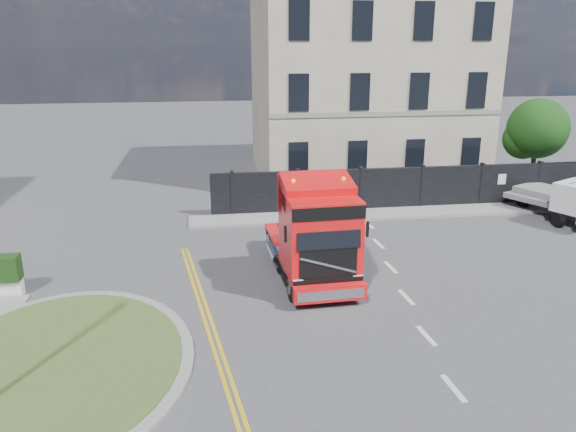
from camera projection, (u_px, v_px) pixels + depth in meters
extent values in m
plane|color=#424244|center=(312.00, 298.00, 17.61)|extent=(120.00, 120.00, 0.00)
cylinder|color=gray|center=(55.00, 366.00, 13.79)|extent=(6.80, 6.80, 0.12)
cylinder|color=#345220|center=(54.00, 364.00, 13.77)|extent=(6.20, 6.20, 0.05)
cube|color=black|center=(401.00, 188.00, 26.63)|extent=(18.00, 0.25, 2.00)
cube|color=silver|center=(566.00, 182.00, 27.80)|extent=(2.60, 0.12, 2.00)
cube|color=beige|center=(362.00, 80.00, 32.36)|extent=(12.00, 10.00, 11.00)
cylinder|color=#382619|center=(533.00, 165.00, 30.57)|extent=(0.24, 0.24, 2.40)
sphere|color=black|center=(538.00, 129.00, 29.97)|extent=(3.20, 3.20, 3.20)
sphere|color=black|center=(524.00, 139.00, 30.46)|extent=(2.20, 2.20, 2.20)
cube|color=gray|center=(407.00, 213.00, 26.06)|extent=(20.00, 1.60, 0.12)
cube|color=black|center=(308.00, 252.00, 19.54)|extent=(2.41, 5.69, 0.40)
cube|color=red|center=(319.00, 233.00, 17.71)|extent=(2.32, 2.41, 2.49)
cube|color=red|center=(313.00, 194.00, 18.28)|extent=(2.26, 0.89, 1.25)
cube|color=black|center=(329.00, 234.00, 16.53)|extent=(1.96, 0.13, 0.93)
cube|color=red|center=(330.00, 293.00, 16.80)|extent=(2.24, 0.40, 0.49)
cylinder|color=black|center=(294.00, 286.00, 17.31)|extent=(0.32, 0.94, 0.93)
cylinder|color=gray|center=(294.00, 286.00, 17.31)|extent=(0.35, 0.52, 0.51)
cylinder|color=black|center=(354.00, 282.00, 17.65)|extent=(0.32, 0.94, 0.93)
cylinder|color=gray|center=(354.00, 282.00, 17.65)|extent=(0.35, 0.52, 0.51)
cylinder|color=black|center=(277.00, 250.00, 20.27)|extent=(0.32, 0.94, 0.93)
cylinder|color=gray|center=(277.00, 250.00, 20.27)|extent=(0.35, 0.52, 0.51)
cylinder|color=black|center=(328.00, 247.00, 20.61)|extent=(0.32, 0.94, 0.93)
cylinder|color=gray|center=(328.00, 247.00, 20.61)|extent=(0.35, 0.52, 0.51)
cylinder|color=black|center=(272.00, 240.00, 21.27)|extent=(0.32, 0.94, 0.93)
cylinder|color=gray|center=(272.00, 240.00, 21.27)|extent=(0.35, 0.52, 0.51)
cylinder|color=black|center=(321.00, 237.00, 21.61)|extent=(0.32, 0.94, 0.93)
cylinder|color=gray|center=(321.00, 237.00, 21.61)|extent=(0.35, 0.52, 0.51)
cube|color=slate|center=(559.00, 202.00, 25.53)|extent=(3.67, 4.87, 0.24)
cylinder|color=black|center=(558.00, 220.00, 24.16)|extent=(0.24, 0.66, 0.66)
cylinder|color=black|center=(523.00, 202.00, 26.84)|extent=(0.24, 0.66, 0.66)
cylinder|color=black|center=(557.00, 200.00, 27.09)|extent=(0.24, 0.66, 0.66)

